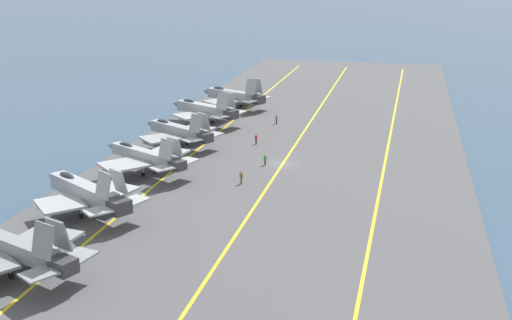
{
  "coord_description": "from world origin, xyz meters",
  "views": [
    {
      "loc": [
        -88.65,
        -16.82,
        28.38
      ],
      "look_at": [
        -7.04,
        2.4,
        2.9
      ],
      "focal_mm": 45.0,
      "sensor_mm": 36.0,
      "label": 1
    }
  ],
  "objects": [
    {
      "name": "parked_jet_sixth",
      "position": [
        35.81,
        17.31,
        2.95
      ],
      "size": [
        14.07,
        15.89,
        6.55
      ],
      "color": "#93999E",
      "rests_on": "carrier_deck"
    },
    {
      "name": "crew_green_vest",
      "position": [
        -1.17,
        2.4,
        1.33
      ],
      "size": [
        0.44,
        0.46,
        1.69
      ],
      "color": "#383328",
      "rests_on": "carrier_deck"
    },
    {
      "name": "crew_red_vest",
      "position": [
        9.62,
        6.3,
        1.35
      ],
      "size": [
        0.45,
        0.39,
        1.73
      ],
      "color": "#232328",
      "rests_on": "carrier_deck"
    },
    {
      "name": "deck_stripe_centerline",
      "position": [
        0.0,
        0.0,
        0.4
      ],
      "size": [
        192.33,
        0.36,
        0.01
      ],
      "primitive_type": "cube",
      "color": "yellow",
      "rests_on": "carrier_deck"
    },
    {
      "name": "deck_stripe_edge_line",
      "position": [
        0.0,
        14.6,
        0.4
      ],
      "size": [
        192.33,
        2.1,
        0.01
      ],
      "primitive_type": "cube",
      "rotation": [
        0.0,
        0.0,
        -0.01
      ],
      "color": "yellow",
      "rests_on": "carrier_deck"
    },
    {
      "name": "crew_brown_vest",
      "position": [
        -10.15,
        3.69,
        1.36
      ],
      "size": [
        0.45,
        0.45,
        1.75
      ],
      "color": "#4C473D",
      "rests_on": "carrier_deck"
    },
    {
      "name": "parked_jet_nearest",
      "position": [
        -40.03,
        18.15,
        3.02
      ],
      "size": [
        13.57,
        17.31,
        6.54
      ],
      "color": "gray",
      "rests_on": "carrier_deck"
    },
    {
      "name": "deck_stripe_foul_line",
      "position": [
        0.0,
        -14.6,
        0.4
      ],
      "size": [
        192.32,
        2.86,
        0.01
      ],
      "primitive_type": "cube",
      "rotation": [
        0.0,
        0.0,
        -0.01
      ],
      "color": "yellow",
      "rests_on": "carrier_deck"
    },
    {
      "name": "carrier_deck",
      "position": [
        0.0,
        0.0,
        0.2
      ],
      "size": [
        213.7,
        53.09,
        0.4
      ],
      "primitive_type": "cube",
      "color": "#4C4C4F",
      "rests_on": "ground"
    },
    {
      "name": "parked_jet_fifth",
      "position": [
        21.14,
        18.85,
        3.14
      ],
      "size": [
        12.74,
        15.99,
        6.5
      ],
      "color": "#9EA3A8",
      "rests_on": "carrier_deck"
    },
    {
      "name": "crew_purple_vest",
      "position": [
        24.13,
        5.87,
        1.36
      ],
      "size": [
        0.4,
        0.29,
        1.74
      ],
      "color": "#232328",
      "rests_on": "carrier_deck"
    },
    {
      "name": "parked_jet_second",
      "position": [
        -24.61,
        18.76,
        3.12
      ],
      "size": [
        13.1,
        16.21,
        6.52
      ],
      "color": "#9EA3A8",
      "rests_on": "carrier_deck"
    },
    {
      "name": "parked_jet_third",
      "position": [
        -8.97,
        17.84,
        3.0
      ],
      "size": [
        13.76,
        16.01,
        6.06
      ],
      "color": "#9EA3A8",
      "rests_on": "carrier_deck"
    },
    {
      "name": "ground_plane",
      "position": [
        0.0,
        0.0,
        0.0
      ],
      "size": [
        2000.0,
        2000.0,
        0.0
      ],
      "primitive_type": "plane",
      "color": "#334C66"
    },
    {
      "name": "parked_jet_fourth",
      "position": [
        5.94,
        18.36,
        2.87
      ],
      "size": [
        13.33,
        15.18,
        6.09
      ],
      "color": "#93999E",
      "rests_on": "carrier_deck"
    }
  ]
}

